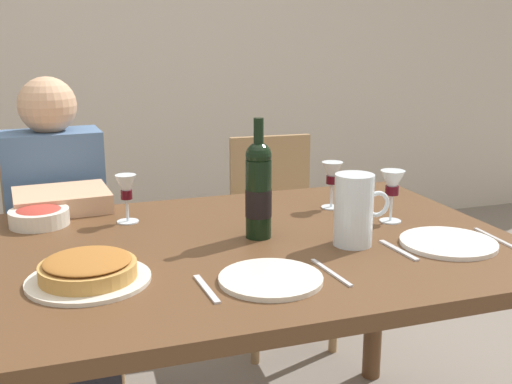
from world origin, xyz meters
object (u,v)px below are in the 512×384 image
object	(u,v)px
baked_tart	(88,270)
wine_glass_left_diner	(392,186)
dining_table	(238,276)
diner_left	(61,237)
wine_glass_centre	(126,190)
chair_left	(58,248)
salad_bowl	(39,216)
wine_bottle	(259,190)
dinner_plate_right_setting	(448,243)
chair_right	(277,225)
wine_glass_right_diner	(332,176)
water_pitcher	(354,214)
dinner_plate_left_setting	(271,279)

from	to	relation	value
baked_tart	wine_glass_left_diner	distance (m)	0.91
dining_table	diner_left	size ratio (longest dim) A/B	1.29
wine_glass_centre	chair_left	world-z (taller)	wine_glass_centre
salad_bowl	chair_left	world-z (taller)	chair_left
salad_bowl	diner_left	world-z (taller)	diner_left
dining_table	chair_left	xyz separation A→B (m)	(-0.46, 0.90, -0.17)
wine_bottle	wine_glass_centre	xyz separation A→B (m)	(-0.32, 0.25, -0.04)
wine_bottle	salad_bowl	size ratio (longest dim) A/B	1.92
baked_tart	wine_glass_left_diner	world-z (taller)	wine_glass_left_diner
dinner_plate_right_setting	chair_right	distance (m)	1.13
baked_tart	wine_glass_right_diner	distance (m)	0.87
dining_table	wine_glass_centre	distance (m)	0.43
diner_left	dinner_plate_right_setting	bearing A→B (deg)	134.81
dining_table	salad_bowl	distance (m)	0.62
water_pitcher	chair_left	xyz separation A→B (m)	(-0.74, 1.00, -0.35)
dining_table	wine_glass_centre	size ratio (longest dim) A/B	10.41
dining_table	dinner_plate_right_setting	world-z (taller)	dinner_plate_right_setting
wine_glass_left_diner	wine_glass_centre	distance (m)	0.78
water_pitcher	baked_tart	world-z (taller)	water_pitcher
water_pitcher	dinner_plate_right_setting	size ratio (longest dim) A/B	0.75
wine_glass_centre	chair_right	bearing A→B (deg)	41.09
water_pitcher	salad_bowl	xyz separation A→B (m)	(-0.79, 0.45, -0.06)
wine_glass_centre	chair_right	size ratio (longest dim) A/B	0.17
wine_bottle	chair_left	distance (m)	1.09
dinner_plate_right_setting	salad_bowl	bearing A→B (deg)	152.49
wine_bottle	chair_right	world-z (taller)	wine_bottle
wine_glass_left_diner	wine_glass_right_diner	world-z (taller)	wine_glass_left_diner
dinner_plate_left_setting	diner_left	size ratio (longest dim) A/B	0.20
chair_left	wine_glass_left_diner	bearing A→B (deg)	134.05
wine_glass_right_diner	wine_bottle	bearing A→B (deg)	-147.36
salad_bowl	diner_left	size ratio (longest dim) A/B	0.15
diner_left	dining_table	bearing A→B (deg)	119.96
baked_tart	chair_left	size ratio (longest dim) A/B	0.32
wine_glass_right_diner	dinner_plate_right_setting	size ratio (longest dim) A/B	0.59
baked_tart	salad_bowl	world-z (taller)	baked_tart
water_pitcher	chair_left	size ratio (longest dim) A/B	0.22
salad_bowl	chair_right	size ratio (longest dim) A/B	0.20
water_pitcher	dinner_plate_left_setting	world-z (taller)	water_pitcher
wine_bottle	dinner_plate_left_setting	xyz separation A→B (m)	(-0.08, -0.31, -0.13)
wine_glass_right_diner	wine_glass_centre	bearing A→B (deg)	175.33
wine_glass_right_diner	chair_right	size ratio (longest dim) A/B	0.17
wine_bottle	wine_glass_left_diner	distance (m)	0.42
salad_bowl	baked_tart	bearing A→B (deg)	-77.97
wine_glass_left_diner	chair_left	size ratio (longest dim) A/B	0.18
dinner_plate_left_setting	dinner_plate_right_setting	size ratio (longest dim) A/B	0.94
wine_bottle	salad_bowl	bearing A→B (deg)	151.50
wine_glass_centre	dinner_plate_right_setting	distance (m)	0.92
wine_bottle	chair_left	size ratio (longest dim) A/B	0.38
chair_right	wine_glass_right_diner	bearing A→B (deg)	87.00
dining_table	dinner_plate_right_setting	bearing A→B (deg)	-19.99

